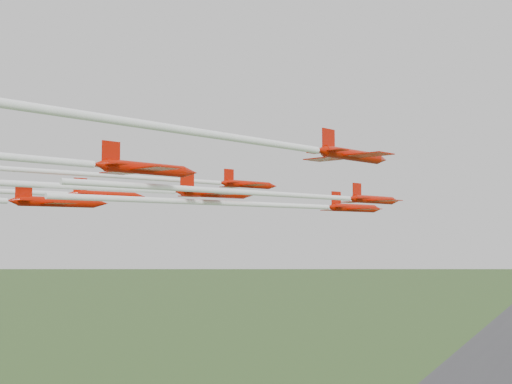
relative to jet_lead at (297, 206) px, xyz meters
The scene contains 7 objects.
runway 206.63m from the jet_lead, 91.54° to the left, with size 38.00×900.00×0.04m, color #37373A.
jet_lead is the anchor object (origin of this frame).
jet_row2_left 18.68m from the jet_lead, 134.10° to the right, with size 22.31×53.20×2.47m.
jet_row2_right 16.47m from the jet_lead, 58.47° to the right, with size 16.92×43.88×2.33m.
jet_row3_left 33.47m from the jet_lead, 149.33° to the right, with size 18.78×42.23×2.86m.
jet_row3_mid 32.17m from the jet_lead, 111.27° to the right, with size 28.17×62.87×2.78m.
jet_row3_right 37.39m from the jet_lead, 68.89° to the right, with size 16.04×46.47×2.50m.
Camera 1 is at (40.98, -77.11, 55.76)m, focal length 45.00 mm.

